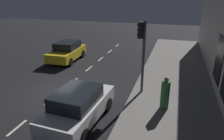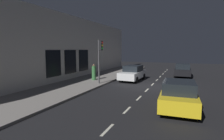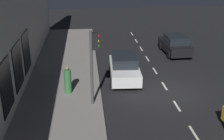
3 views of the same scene
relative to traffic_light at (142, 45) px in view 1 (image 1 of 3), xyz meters
name	(u,v)px [view 1 (image 1 of 3)]	position (x,y,z in m)	size (l,w,h in m)	color
ground_plane	(60,92)	(-4.42, -1.18, -2.85)	(60.00, 60.00, 0.00)	black
sidewalk	(172,107)	(1.83, -1.18, -2.78)	(4.50, 32.00, 0.15)	gray
lane_centre_line	(51,100)	(-4.42, -2.18, -2.85)	(0.12, 27.20, 0.01)	beige
traffic_light	(142,45)	(0.00, 0.00, 0.00)	(0.49, 0.32, 3.98)	#424244
parked_car_0	(67,51)	(-6.97, 4.40, -2.06)	(2.09, 4.14, 1.58)	gold
parked_car_2	(78,106)	(-2.07, -3.56, -2.06)	(2.05, 4.26, 1.58)	silver
pedestrian_0	(165,94)	(1.46, -1.49, -1.97)	(0.51, 0.51, 1.62)	#336B38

